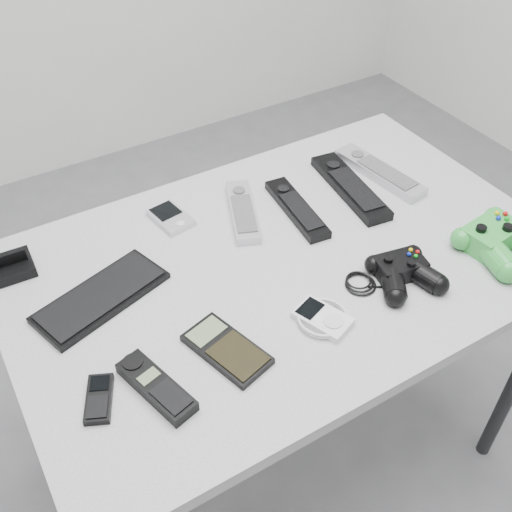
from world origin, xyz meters
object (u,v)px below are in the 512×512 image
pda_keyboard (101,296)px  cordless_handset (156,386)px  mp3_player (323,318)px  desk (284,280)px  remote_black_a (297,208)px  remote_silver_b (380,171)px  mobile_phone (99,398)px  calculator (227,349)px  controller_green (498,238)px  remote_silver_a (243,211)px  controller_black (404,270)px  pda (171,217)px  remote_black_b (350,186)px

pda_keyboard → cordless_handset: 0.23m
mp3_player → desk: bearing=58.8°
remote_black_a → remote_silver_b: size_ratio=0.89×
desk → mobile_phone: mobile_phone is taller
calculator → mp3_player: (0.18, -0.03, 0.00)m
remote_black_a → controller_green: 0.41m
remote_silver_a → remote_silver_b: remote_silver_b is taller
mp3_player → controller_black: bearing=-17.8°
calculator → controller_black: size_ratio=0.68×
mp3_player → calculator: bearing=150.9°
pda → remote_silver_a: 0.15m
mobile_phone → controller_black: 0.59m
remote_silver_a → remote_silver_b: bearing=16.2°
cordless_handset → mobile_phone: bearing=146.5°
pda_keyboard → controller_black: 0.56m
remote_black_b → controller_green: controller_green is taller
mp3_player → pda: bearing=84.9°
remote_black_a → calculator: remote_black_a is taller
remote_black_b → mp3_player: (-0.28, -0.28, -0.00)m
remote_silver_b → pda: bearing=161.3°
pda → mobile_phone: bearing=-138.0°
remote_black_b → calculator: 0.52m
pda_keyboard → pda: size_ratio=2.51×
desk → mp3_player: mp3_player is taller
pda_keyboard → remote_silver_b: 0.69m
remote_black_b → mobile_phone: bearing=-153.2°
controller_black → remote_black_b: bearing=83.5°
desk → pda: size_ratio=10.99×
cordless_handset → mp3_player: (0.31, -0.01, -0.00)m
desk → remote_black_a: 0.16m
remote_silver_b → mp3_player: 0.48m
remote_black_a → controller_green: (0.28, -0.30, 0.02)m
controller_green → mp3_player: bearing=170.3°
calculator → controller_green: 0.59m
remote_black_b → cordless_handset: bearing=-148.3°
remote_silver_b → mobile_phone: bearing=-168.9°
controller_green → remote_black_b: bearing=106.5°
desk → remote_silver_a: (-0.00, 0.16, 0.07)m
calculator → controller_black: (0.37, -0.02, 0.01)m
remote_black_b → cordless_handset: 0.65m
pda_keyboard → mobile_phone: same height
remote_black_a → cordless_handset: 0.52m
remote_black_a → mp3_player: 0.31m
mobile_phone → controller_green: size_ratio=0.51×
remote_black_a → cordless_handset: bearing=-143.0°
remote_silver_b → mobile_phone: size_ratio=2.74×
pda_keyboard → controller_black: (0.51, -0.24, 0.01)m
remote_silver_a → cordless_handset: size_ratio=1.35×
remote_silver_a → mp3_player: size_ratio=2.07×
mobile_phone → desk: bearing=41.8°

